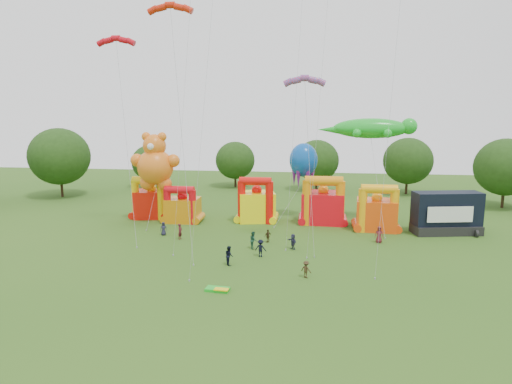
# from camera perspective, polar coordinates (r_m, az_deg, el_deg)

# --- Properties ---
(ground) EXTENTS (160.00, 160.00, 0.00)m
(ground) POSITION_cam_1_polar(r_m,az_deg,el_deg) (35.90, -5.15, -14.64)
(ground) COLOR #2D5718
(ground) RESTS_ON ground
(tree_ring) EXTENTS (121.20, 123.28, 12.07)m
(tree_ring) POSITION_cam_1_polar(r_m,az_deg,el_deg) (34.58, -6.98, -4.61)
(tree_ring) COLOR #352314
(tree_ring) RESTS_ON ground
(bouncy_castle_0) EXTENTS (5.47, 4.74, 6.07)m
(bouncy_castle_0) POSITION_cam_1_polar(r_m,az_deg,el_deg) (66.11, -12.95, -1.17)
(bouncy_castle_0) COLOR red
(bouncy_castle_0) RESTS_ON ground
(bouncy_castle_1) EXTENTS (4.50, 3.63, 5.13)m
(bouncy_castle_1) POSITION_cam_1_polar(r_m,az_deg,el_deg) (62.86, -9.20, -1.94)
(bouncy_castle_1) COLOR orange
(bouncy_castle_1) RESTS_ON ground
(bouncy_castle_2) EXTENTS (5.51, 4.79, 6.31)m
(bouncy_castle_2) POSITION_cam_1_polar(r_m,az_deg,el_deg) (62.23, 0.06, -1.53)
(bouncy_castle_2) COLOR #FFEB0D
(bouncy_castle_2) RESTS_ON ground
(bouncy_castle_3) EXTENTS (5.73, 4.68, 6.61)m
(bouncy_castle_3) POSITION_cam_1_polar(r_m,az_deg,el_deg) (61.88, 8.38, -1.61)
(bouncy_castle_3) COLOR red
(bouncy_castle_3) RESTS_ON ground
(bouncy_castle_4) EXTENTS (5.24, 4.34, 6.08)m
(bouncy_castle_4) POSITION_cam_1_polar(r_m,az_deg,el_deg) (59.72, 14.85, -2.46)
(bouncy_castle_4) COLOR #EF480D
(bouncy_castle_4) RESTS_ON ground
(stage_trailer) EXTENTS (8.57, 4.52, 5.22)m
(stage_trailer) POSITION_cam_1_polar(r_m,az_deg,el_deg) (60.89, 22.72, -2.49)
(stage_trailer) COLOR black
(stage_trailer) RESTS_ON ground
(teddy_bear_kite) EXTENTS (6.81, 7.56, 12.28)m
(teddy_bear_kite) POSITION_cam_1_polar(r_m,az_deg,el_deg) (62.73, -12.53, 3.09)
(teddy_bear_kite) COLOR orange
(teddy_bear_kite) RESTS_ON ground
(gecko_kite) EXTENTS (12.97, 10.86, 14.14)m
(gecko_kite) POSITION_cam_1_polar(r_m,az_deg,el_deg) (60.79, 14.60, 3.92)
(gecko_kite) COLOR green
(gecko_kite) RESTS_ON ground
(octopus_kite) EXTENTS (5.58, 8.83, 10.63)m
(octopus_kite) POSITION_cam_1_polar(r_m,az_deg,el_deg) (62.72, 4.87, 0.58)
(octopus_kite) COLOR #0B4AA9
(octopus_kite) RESTS_ON ground
(parafoil_kites) EXTENTS (26.94, 12.93, 27.04)m
(parafoil_kites) POSITION_cam_1_polar(r_m,az_deg,el_deg) (50.68, -11.54, 6.81)
(parafoil_kites) COLOR red
(parafoil_kites) RESTS_ON ground
(diamond_kites) EXTENTS (22.73, 16.70, 44.38)m
(diamond_kites) POSITION_cam_1_polar(r_m,az_deg,el_deg) (46.71, 2.34, 13.49)
(diamond_kites) COLOR red
(diamond_kites) RESTS_ON ground
(folded_kite_bundle) EXTENTS (2.09, 1.26, 0.31)m
(folded_kite_bundle) POSITION_cam_1_polar(r_m,az_deg,el_deg) (39.48, -4.77, -12.03)
(folded_kite_bundle) COLOR green
(folded_kite_bundle) RESTS_ON ground
(spectator_0) EXTENTS (0.94, 0.79, 1.64)m
(spectator_0) POSITION_cam_1_polar(r_m,az_deg,el_deg) (56.82, -11.49, -4.52)
(spectator_0) COLOR #212137
(spectator_0) RESTS_ON ground
(spectator_1) EXTENTS (0.61, 0.78, 1.88)m
(spectator_1) POSITION_cam_1_polar(r_m,az_deg,el_deg) (54.70, -9.47, -4.89)
(spectator_1) COLOR #4F161D
(spectator_1) RESTS_ON ground
(spectator_2) EXTENTS (0.93, 1.09, 1.93)m
(spectator_2) POSITION_cam_1_polar(r_m,az_deg,el_deg) (50.41, -0.33, -6.03)
(spectator_2) COLOR #1D4934
(spectator_2) RESTS_ON ground
(spectator_3) EXTENTS (1.28, 0.86, 1.84)m
(spectator_3) POSITION_cam_1_polar(r_m,az_deg,el_deg) (47.70, 0.58, -7.03)
(spectator_3) COLOR black
(spectator_3) RESTS_ON ground
(spectator_4) EXTENTS (0.92, 0.89, 1.55)m
(spectator_4) POSITION_cam_1_polar(r_m,az_deg,el_deg) (52.78, 1.51, -5.50)
(spectator_4) COLOR #44351B
(spectator_4) RESTS_ON ground
(spectator_5) EXTENTS (1.31, 1.62, 1.73)m
(spectator_5) POSITION_cam_1_polar(r_m,az_deg,el_deg) (50.37, 4.62, -6.20)
(spectator_5) COLOR #292A45
(spectator_5) RESTS_ON ground
(spectator_6) EXTENTS (1.02, 0.74, 1.94)m
(spectator_6) POSITION_cam_1_polar(r_m,az_deg,el_deg) (54.42, 15.14, -5.16)
(spectator_6) COLOR maroon
(spectator_6) RESTS_ON ground
(spectator_7) EXTENTS (0.69, 0.73, 1.67)m
(spectator_7) POSITION_cam_1_polar(r_m,az_deg,el_deg) (60.33, 21.65, -4.17)
(spectator_7) COLOR #1C4629
(spectator_7) RESTS_ON ground
(spectator_8) EXTENTS (1.06, 1.16, 1.92)m
(spectator_8) POSITION_cam_1_polar(r_m,az_deg,el_deg) (45.34, -3.38, -7.92)
(spectator_8) COLOR black
(spectator_8) RESTS_ON ground
(spectator_9) EXTENTS (1.19, 1.05, 1.59)m
(spectator_9) POSITION_cam_1_polar(r_m,az_deg,el_deg) (42.24, 6.28, -9.59)
(spectator_9) COLOR #382916
(spectator_9) RESTS_ON ground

